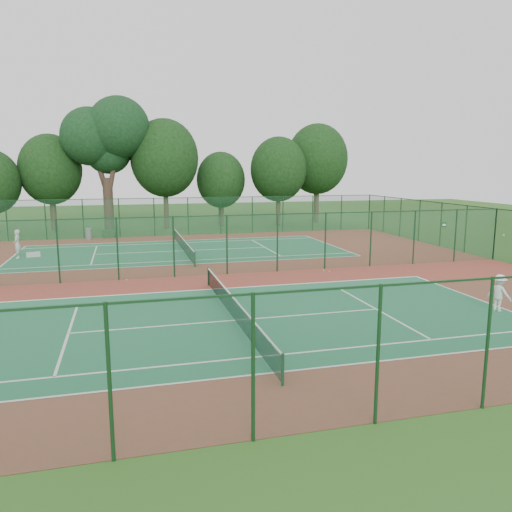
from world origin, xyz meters
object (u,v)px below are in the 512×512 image
Objects in this scene: player_far at (17,244)px; player_near at (499,293)px; trash_bin at (89,234)px; bench at (110,234)px; kit_bag at (33,255)px; big_tree at (106,136)px.

player_near is at bearing 44.09° from player_far.
trash_bin is (-18.63, 27.62, -0.31)m from player_near.
bench is at bearing 8.91° from player_near.
player_near is at bearing -56.01° from trash_bin.
kit_bag is at bearing 25.87° from player_near.
player_far reaches higher than bench.
trash_bin is at bearing 147.78° from player_far.
trash_bin is 0.08× the size of big_tree.
player_far is 1.96× the size of trash_bin.
player_far is at bearing -178.53° from kit_bag.
player_near is 29.38m from kit_bag.
trash_bin is 8.61m from kit_bag.
bench is (1.73, 0.40, -0.09)m from trash_bin.
kit_bag is 0.07× the size of big_tree.
bench is at bearing 13.10° from trash_bin.
player_near is 38.70m from big_tree.
big_tree is at bearing 56.94° from kit_bag.
player_near is 33.32m from trash_bin.
kit_bag is at bearing -111.96° from trash_bin.
kit_bag is (-3.22, -7.98, -0.34)m from trash_bin.
player_far reaches higher than kit_bag.
big_tree is at bearing 152.38° from player_far.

